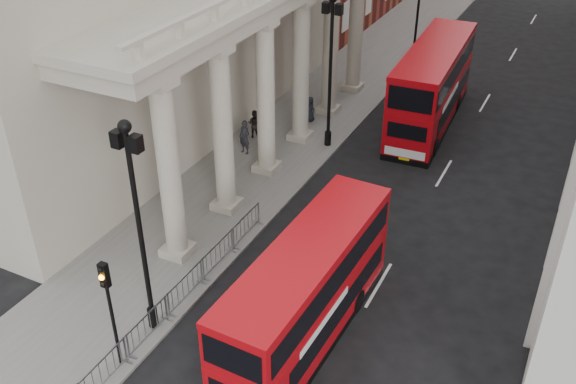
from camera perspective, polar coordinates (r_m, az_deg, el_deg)
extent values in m
cube|color=slate|center=(45.23, 5.85, 10.04)|extent=(6.00, 140.00, 0.12)
cube|color=slate|center=(44.36, 9.44, 9.33)|extent=(0.20, 140.00, 0.14)
cube|color=#AAA38F|center=(36.83, -12.19, 14.20)|extent=(9.00, 28.00, 12.00)
cylinder|color=black|center=(24.34, -11.92, -10.80)|extent=(0.36, 0.36, 0.80)
cylinder|color=black|center=(22.11, -12.94, -3.90)|extent=(0.18, 0.18, 8.00)
sphere|color=black|center=(20.05, -14.34, 5.66)|extent=(0.44, 0.44, 0.44)
cube|color=black|center=(20.06, -13.37, 4.21)|extent=(0.35, 0.35, 0.55)
cube|color=black|center=(20.48, -14.91, 4.58)|extent=(0.35, 0.35, 0.55)
cylinder|color=black|center=(35.75, 3.56, 4.79)|extent=(0.36, 0.36, 0.80)
cylinder|color=black|center=(34.26, 3.76, 10.16)|extent=(0.18, 0.18, 8.00)
cube|color=black|center=(32.98, 4.57, 15.88)|extent=(0.35, 0.35, 0.55)
cube|color=black|center=(33.24, 3.41, 16.05)|extent=(0.35, 0.35, 0.55)
cylinder|color=black|center=(49.75, 11.11, 12.23)|extent=(0.36, 0.36, 0.80)
cylinder|color=black|center=(48.69, 11.55, 16.21)|extent=(0.18, 0.18, 8.00)
cylinder|color=black|center=(22.36, -15.20, -11.42)|extent=(0.12, 0.12, 3.40)
cube|color=black|center=(20.98, -16.01, -7.12)|extent=(0.28, 0.22, 0.90)
sphere|color=black|center=(20.73, -16.37, -6.66)|extent=(0.18, 0.18, 0.18)
sphere|color=orange|center=(20.91, -16.24, -7.31)|extent=(0.18, 0.18, 0.18)
sphere|color=black|center=(21.10, -16.12, -7.94)|extent=(0.18, 0.18, 0.18)
cube|color=gray|center=(22.61, -16.05, -15.09)|extent=(0.50, 2.30, 1.10)
cube|color=gray|center=(23.79, -12.35, -11.59)|extent=(0.50, 2.30, 1.10)
cube|color=gray|center=(25.13, -9.10, -8.39)|extent=(0.50, 2.30, 1.10)
cube|color=gray|center=(26.62, -6.25, -5.52)|extent=(0.50, 2.30, 1.10)
cube|color=gray|center=(28.22, -3.73, -2.95)|extent=(0.50, 2.30, 1.10)
cube|color=#B8080F|center=(23.03, 1.67, -10.57)|extent=(2.55, 9.49, 1.79)
cube|color=#B8080F|center=(21.81, 1.75, -6.96)|extent=(2.55, 9.49, 1.57)
cube|color=#B8080F|center=(21.26, 1.79, -5.07)|extent=(2.59, 9.53, 0.22)
cube|color=black|center=(23.75, 1.63, -12.45)|extent=(2.57, 9.49, 0.31)
cube|color=black|center=(22.88, 1.68, -10.16)|extent=(2.55, 7.70, 0.90)
cube|color=black|center=(21.76, 1.75, -6.78)|extent=(2.59, 8.95, 0.99)
cylinder|color=black|center=(21.94, -4.88, -16.24)|extent=(0.32, 0.91, 0.90)
cylinder|color=black|center=(25.35, 1.87, -8.16)|extent=(0.32, 0.91, 0.90)
cylinder|color=black|center=(24.74, 6.12, -9.56)|extent=(0.32, 0.91, 0.90)
cube|color=#B7080F|center=(38.87, 12.50, 7.83)|extent=(3.15, 11.03, 2.08)
cube|color=#B7080F|center=(38.07, 12.87, 10.80)|extent=(3.15, 11.03, 1.82)
cube|color=#B7080F|center=(37.73, 13.06, 12.27)|extent=(3.19, 11.08, 0.26)
cube|color=black|center=(39.37, 12.29, 6.21)|extent=(3.17, 11.04, 0.36)
cube|color=black|center=(38.77, 12.54, 8.18)|extent=(3.11, 8.96, 1.04)
cube|color=black|center=(38.04, 12.89, 10.94)|extent=(3.18, 10.41, 1.14)
cube|color=white|center=(34.36, 10.33, 3.42)|extent=(2.18, 0.17, 0.47)
cube|color=yellow|center=(34.51, 10.27, 2.91)|extent=(0.57, 0.07, 0.14)
cylinder|color=black|center=(36.09, 9.17, 4.71)|extent=(0.38, 1.06, 1.04)
cylinder|color=black|center=(35.68, 12.80, 3.96)|extent=(0.38, 1.06, 1.04)
cylinder|color=black|center=(41.72, 11.57, 8.31)|extent=(0.38, 1.06, 1.04)
cylinder|color=black|center=(41.37, 14.74, 7.68)|extent=(0.38, 1.06, 1.04)
imported|color=#222227|center=(34.67, -3.88, 4.88)|extent=(0.76, 0.58, 1.88)
imported|color=black|center=(36.39, -2.99, 6.08)|extent=(0.85, 0.69, 1.65)
imported|color=black|center=(38.34, 1.96, 7.39)|extent=(0.85, 0.68, 1.52)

